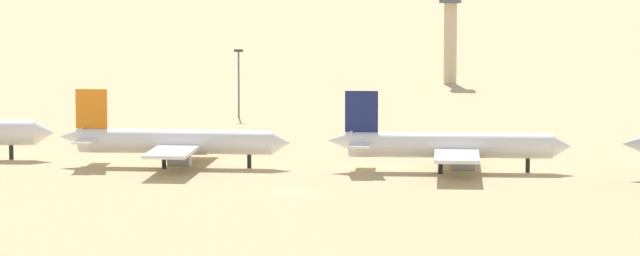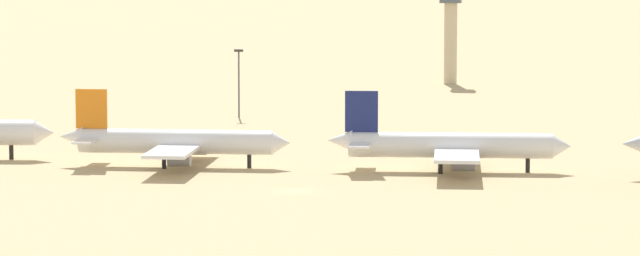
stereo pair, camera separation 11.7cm
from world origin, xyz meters
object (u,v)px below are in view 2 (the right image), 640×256
(control_tower, at_px, (451,21))
(light_pole_mid, at_px, (239,78))
(parked_jet_navy_4, at_px, (448,145))
(parked_jet_orange_3, at_px, (173,142))

(control_tower, relative_size, light_pole_mid, 1.86)
(parked_jet_navy_4, relative_size, control_tower, 1.49)
(parked_jet_navy_4, relative_size, light_pole_mid, 2.77)
(parked_jet_orange_3, xyz_separation_m, control_tower, (31.56, 159.32, 11.45))
(parked_jet_navy_4, bearing_deg, parked_jet_orange_3, 176.97)
(parked_jet_navy_4, height_order, light_pole_mid, light_pole_mid)
(parked_jet_navy_4, distance_m, light_pole_mid, 88.26)
(parked_jet_orange_3, bearing_deg, control_tower, 76.08)
(control_tower, height_order, light_pole_mid, control_tower)
(parked_jet_orange_3, height_order, light_pole_mid, light_pole_mid)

